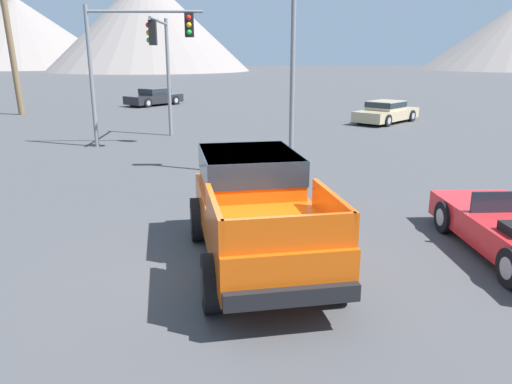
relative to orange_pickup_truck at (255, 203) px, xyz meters
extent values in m
plane|color=#424244|center=(-0.25, -0.38, -1.08)|extent=(320.00, 320.00, 0.00)
cube|color=#CC4C0C|center=(0.05, -0.31, -0.24)|extent=(2.54, 5.00, 0.69)
cube|color=#CC4C0C|center=(-0.09, 0.63, 0.46)|extent=(2.00, 2.33, 0.72)
cube|color=#1E2833|center=(-0.09, 0.63, 0.59)|extent=(2.05, 2.38, 0.46)
cube|color=#CC4C0C|center=(-0.65, -1.77, 0.34)|extent=(0.35, 1.90, 0.48)
cube|color=#CC4C0C|center=(1.12, -1.51, 0.34)|extent=(0.35, 1.90, 0.48)
cube|color=#CC4C0C|center=(0.37, -2.54, 0.34)|extent=(1.79, 0.34, 0.48)
cube|color=black|center=(-0.30, 2.10, -0.46)|extent=(1.84, 0.42, 0.24)
cube|color=black|center=(0.39, -2.73, -0.46)|extent=(1.84, 0.42, 0.24)
cylinder|color=black|center=(-1.12, 1.02, -0.64)|extent=(0.40, 0.91, 0.88)
cylinder|color=#232326|center=(-1.12, 1.02, -0.64)|extent=(0.36, 0.52, 0.48)
cylinder|color=black|center=(0.79, 1.29, -0.64)|extent=(0.40, 0.91, 0.88)
cylinder|color=#232326|center=(0.79, 1.29, -0.64)|extent=(0.36, 0.52, 0.48)
cylinder|color=black|center=(-0.70, -1.92, -0.64)|extent=(0.40, 0.91, 0.88)
cylinder|color=#232326|center=(-0.70, -1.92, -0.64)|extent=(0.36, 0.52, 0.48)
cylinder|color=black|center=(1.21, -1.64, -0.64)|extent=(0.40, 0.91, 0.88)
cylinder|color=#232326|center=(1.21, -1.64, -0.64)|extent=(0.36, 0.52, 0.48)
cube|color=#1E2833|center=(4.94, 0.45, -0.17)|extent=(1.49, 0.08, 0.42)
cylinder|color=black|center=(4.09, 1.29, -0.75)|extent=(0.23, 0.67, 0.67)
cylinder|color=#9E9EA3|center=(4.09, 1.29, -0.75)|extent=(0.24, 0.37, 0.37)
cube|color=#232328|center=(-6.47, 28.95, -0.61)|extent=(4.10, 4.44, 0.58)
cube|color=#232328|center=(-6.40, 29.04, -0.09)|extent=(2.34, 2.38, 0.47)
cube|color=#1E2833|center=(-6.40, 29.04, -0.03)|extent=(2.39, 2.43, 0.28)
cylinder|color=black|center=(-6.68, 27.39, -0.76)|extent=(0.58, 0.64, 0.65)
cylinder|color=#9E9EA3|center=(-6.68, 27.39, -0.76)|extent=(0.41, 0.42, 0.36)
cylinder|color=black|center=(-7.97, 28.46, -0.76)|extent=(0.58, 0.64, 0.65)
cylinder|color=#9E9EA3|center=(-7.97, 28.46, -0.76)|extent=(0.41, 0.42, 0.36)
cylinder|color=black|center=(-4.97, 29.45, -0.76)|extent=(0.58, 0.64, 0.65)
cylinder|color=#9E9EA3|center=(-4.97, 29.45, -0.76)|extent=(0.41, 0.42, 0.36)
cylinder|color=black|center=(-6.26, 30.52, -0.76)|extent=(0.58, 0.64, 0.65)
cylinder|color=#9E9EA3|center=(-6.26, 30.52, -0.76)|extent=(0.41, 0.42, 0.36)
cube|color=tan|center=(7.92, 18.79, -0.63)|extent=(4.38, 4.43, 0.55)
cube|color=tan|center=(7.84, 18.71, -0.12)|extent=(2.40, 2.41, 0.48)
cube|color=#1E2833|center=(7.84, 18.71, -0.07)|extent=(2.46, 2.46, 0.29)
cylinder|color=black|center=(8.30, 20.37, -0.76)|extent=(0.60, 0.61, 0.64)
cylinder|color=#9E9EA3|center=(8.30, 20.37, -0.76)|extent=(0.41, 0.41, 0.35)
cylinder|color=black|center=(9.48, 19.22, -0.76)|extent=(0.60, 0.61, 0.64)
cylinder|color=#9E9EA3|center=(9.48, 19.22, -0.76)|extent=(0.41, 0.41, 0.35)
cylinder|color=black|center=(6.35, 18.36, -0.76)|extent=(0.60, 0.61, 0.64)
cylinder|color=#9E9EA3|center=(6.35, 18.36, -0.76)|extent=(0.41, 0.41, 0.35)
cylinder|color=black|center=(7.53, 17.21, -0.76)|extent=(0.60, 0.61, 0.64)
cylinder|color=#9E9EA3|center=(7.53, 17.21, -0.76)|extent=(0.41, 0.41, 0.35)
cylinder|color=slate|center=(-3.42, 14.70, 1.51)|extent=(0.16, 0.16, 5.19)
cylinder|color=slate|center=(-3.42, 12.56, 3.86)|extent=(0.11, 4.28, 0.11)
cube|color=black|center=(-3.42, 10.93, 3.36)|extent=(0.26, 0.34, 0.90)
sphere|color=red|center=(-3.57, 10.93, 3.63)|extent=(0.20, 0.20, 0.20)
sphere|color=orange|center=(-3.57, 10.93, 3.36)|extent=(0.20, 0.20, 0.20)
sphere|color=green|center=(-3.57, 10.93, 3.09)|extent=(0.20, 0.20, 0.20)
cylinder|color=slate|center=(-6.10, 11.90, 1.67)|extent=(0.16, 0.16, 5.51)
cylinder|color=slate|center=(-3.85, 11.90, 4.17)|extent=(4.49, 0.11, 0.11)
cube|color=black|center=(-2.15, 11.90, 3.67)|extent=(0.34, 0.26, 0.90)
sphere|color=red|center=(-2.15, 11.75, 3.94)|extent=(0.20, 0.20, 0.20)
sphere|color=orange|center=(-2.15, 11.75, 3.67)|extent=(0.20, 0.20, 0.20)
sphere|color=green|center=(-2.15, 11.75, 3.40)|extent=(0.20, 0.20, 0.20)
cylinder|color=slate|center=(1.31, 6.22, 2.61)|extent=(0.14, 0.14, 7.38)
cylinder|color=brown|center=(-13.89, 23.09, 3.05)|extent=(0.36, 1.05, 8.28)
cone|color=gray|center=(-19.94, 108.00, 9.25)|extent=(44.68, 44.68, 20.67)
cone|color=gray|center=(-57.92, 131.23, 7.95)|extent=(52.33, 52.33, 18.06)
camera|label=1|loc=(-0.29, -8.61, 2.59)|focal=35.00mm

